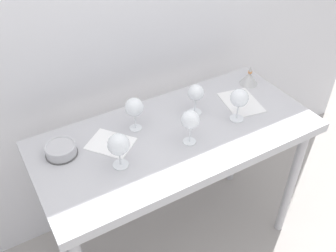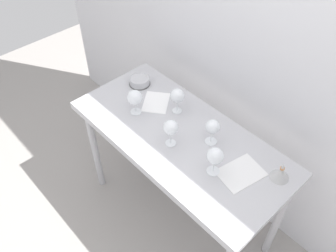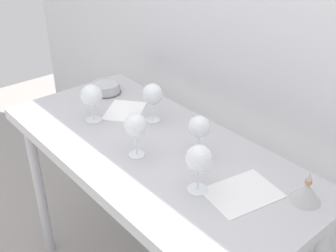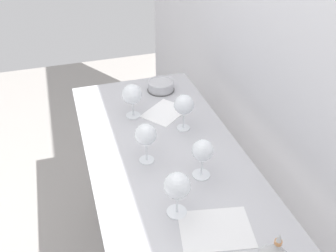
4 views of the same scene
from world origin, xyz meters
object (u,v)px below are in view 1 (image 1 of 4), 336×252
object	(u,v)px
wine_glass_near_left	(119,145)
wine_glass_near_right	(239,99)
wine_glass_near_center	(190,121)
wine_glass_far_left	(134,108)
tasting_bowl	(61,149)
tasting_sheet_lower	(241,102)
wine_glass_far_right	(196,93)
tasting_sheet_upper	(111,143)
decanter_funnel	(249,78)

from	to	relation	value
wine_glass_near_left	wine_glass_near_right	bearing A→B (deg)	0.66
wine_glass_near_right	wine_glass_near_center	world-z (taller)	wine_glass_near_center
wine_glass_far_left	wine_glass_near_left	distance (m)	0.26
wine_glass_near_center	tasting_bowl	distance (m)	0.60
tasting_sheet_lower	tasting_bowl	distance (m)	0.97
wine_glass_near_right	wine_glass_far_right	bearing A→B (deg)	135.46
wine_glass_far_right	tasting_sheet_upper	world-z (taller)	wine_glass_far_right
tasting_sheet_lower	decanter_funnel	bearing A→B (deg)	50.46
wine_glass_far_left	wine_glass_near_center	xyz separation A→B (m)	(0.17, -0.22, 0.00)
wine_glass_near_right	decanter_funnel	distance (m)	0.36
tasting_bowl	wine_glass_far_right	bearing A→B (deg)	-3.24
decanter_funnel	wine_glass_near_right	bearing A→B (deg)	-139.47
wine_glass_far_right	wine_glass_near_center	size ratio (longest dim) A/B	0.94
wine_glass_far_left	tasting_sheet_upper	distance (m)	0.20
wine_glass_far_left	decanter_funnel	bearing A→B (deg)	2.98
wine_glass_near_left	decanter_funnel	bearing A→B (deg)	14.44
wine_glass_near_right	wine_glass_far_right	distance (m)	0.22
wine_glass_near_left	wine_glass_near_center	bearing A→B (deg)	-3.63
wine_glass_near_right	wine_glass_far_right	world-z (taller)	wine_glass_near_right
wine_glass_near_right	decanter_funnel	world-z (taller)	wine_glass_near_right
wine_glass_far_right	tasting_sheet_upper	xyz separation A→B (m)	(-0.48, -0.01, -0.12)
tasting_bowl	decanter_funnel	world-z (taller)	decanter_funnel
wine_glass_near_right	tasting_sheet_upper	size ratio (longest dim) A/B	0.86
wine_glass_near_right	decanter_funnel	bearing A→B (deg)	40.53
tasting_bowl	decanter_funnel	distance (m)	1.13
wine_glass_far_right	decanter_funnel	bearing A→B (deg)	10.34
wine_glass_near_right	wine_glass_near_center	distance (m)	0.31
wine_glass_far_right	wine_glass_near_left	world-z (taller)	wine_glass_near_left
tasting_sheet_upper	wine_glass_far_right	bearing A→B (deg)	-37.53
wine_glass_near_left	tasting_bowl	world-z (taller)	wine_glass_near_left
wine_glass_far_left	tasting_bowl	size ratio (longest dim) A/B	1.19
wine_glass_far_left	wine_glass_far_right	bearing A→B (deg)	-6.72
wine_glass_near_left	tasting_bowl	xyz separation A→B (m)	(-0.20, 0.20, -0.09)
tasting_bowl	tasting_sheet_lower	bearing A→B (deg)	-5.40
wine_glass_far_right	wine_glass_near_right	bearing A→B (deg)	-44.54
wine_glass_far_right	wine_glass_far_left	bearing A→B (deg)	173.28
wine_glass_near_center	tasting_sheet_lower	xyz separation A→B (m)	(0.42, 0.13, -0.13)
wine_glass_near_right	wine_glass_near_left	distance (m)	0.65
wine_glass_far_right	tasting_sheet_lower	distance (m)	0.30
wine_glass_far_right	tasting_bowl	bearing A→B (deg)	176.76
wine_glass_far_left	decanter_funnel	world-z (taller)	wine_glass_far_left
wine_glass_near_left	wine_glass_near_center	distance (m)	0.35
wine_glass_near_right	tasting_bowl	world-z (taller)	wine_glass_near_right
wine_glass_far_right	tasting_sheet_lower	world-z (taller)	wine_glass_far_right
wine_glass_far_right	decanter_funnel	world-z (taller)	wine_glass_far_right
decanter_funnel	tasting_bowl	bearing A→B (deg)	-178.08
tasting_sheet_lower	tasting_bowl	xyz separation A→B (m)	(-0.97, 0.09, 0.03)
tasting_sheet_upper	wine_glass_near_right	bearing A→B (deg)	-51.25
wine_glass_near_right	tasting_sheet_upper	distance (m)	0.66
wine_glass_far_left	tasting_sheet_upper	xyz separation A→B (m)	(-0.15, -0.04, -0.12)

